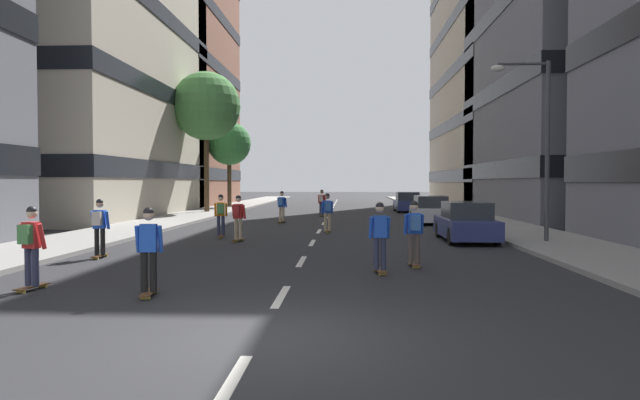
# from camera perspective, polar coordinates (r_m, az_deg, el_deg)

# --- Properties ---
(ground_plane) EXTENTS (181.33, 181.33, 0.00)m
(ground_plane) POSITION_cam_1_polar(r_m,az_deg,el_deg) (38.54, 0.81, -1.57)
(ground_plane) COLOR #28282B
(sidewalk_left) EXTENTS (3.67, 83.11, 0.14)m
(sidewalk_left) POSITION_cam_1_polar(r_m,az_deg,el_deg) (43.50, -10.83, -1.13)
(sidewalk_left) COLOR gray
(sidewalk_left) RESTS_ON ground_plane
(sidewalk_right) EXTENTS (3.67, 83.11, 0.14)m
(sidewalk_right) POSITION_cam_1_polar(r_m,az_deg,el_deg) (42.96, 12.95, -1.18)
(sidewalk_right) COLOR gray
(sidewalk_right) RESTS_ON ground_plane
(lane_markings) EXTENTS (0.16, 67.20, 0.01)m
(lane_markings) POSITION_cam_1_polar(r_m,az_deg,el_deg) (38.82, 0.82, -1.54)
(lane_markings) COLOR silver
(lane_markings) RESTS_ON ground_plane
(building_left_mid) EXTENTS (15.61, 22.09, 25.52)m
(building_left_mid) POSITION_cam_1_polar(r_m,az_deg,el_deg) (43.67, -25.30, 15.66)
(building_left_mid) COLOR #B2A893
(building_left_mid) RESTS_ON ground_plane
(building_left_far) EXTENTS (15.61, 17.68, 29.95)m
(building_left_far) POSITION_cam_1_polar(r_m,az_deg,el_deg) (59.52, -17.28, 14.14)
(building_left_far) COLOR brown
(building_left_far) RESTS_ON ground_plane
(building_right_mid) EXTENTS (15.61, 18.47, 25.38)m
(building_right_mid) POSITION_cam_1_polar(r_m,az_deg,el_deg) (42.52, 27.63, 15.91)
(building_right_mid) COLOR slate
(building_right_mid) RESTS_ON ground_plane
(building_right_far) EXTENTS (15.61, 22.79, 37.72)m
(building_right_far) POSITION_cam_1_polar(r_m,az_deg,el_deg) (59.67, 20.41, 17.93)
(building_right_far) COLOR #BCB29E
(building_right_far) RESTS_ON ground_plane
(parked_car_near) EXTENTS (1.82, 4.40, 1.52)m
(parked_car_near) POSITION_cam_1_polar(r_m,az_deg,el_deg) (43.90, 8.72, -0.27)
(parked_car_near) COLOR navy
(parked_car_near) RESTS_ON ground_plane
(parked_car_mid) EXTENTS (1.82, 4.40, 1.52)m
(parked_car_mid) POSITION_cam_1_polar(r_m,az_deg,el_deg) (22.61, 14.40, -2.25)
(parked_car_mid) COLOR navy
(parked_car_mid) RESTS_ON ground_plane
(parked_car_far) EXTENTS (1.82, 4.40, 1.52)m
(parked_car_far) POSITION_cam_1_polar(r_m,az_deg,el_deg) (31.90, 10.98, -1.06)
(parked_car_far) COLOR silver
(parked_car_far) RESTS_ON ground_plane
(street_tree_near) EXTENTS (4.95, 4.95, 10.10)m
(street_tree_near) POSITION_cam_1_polar(r_m,az_deg,el_deg) (42.49, -11.32, 9.17)
(street_tree_near) COLOR #4C3823
(street_tree_near) RESTS_ON sidewalk_left
(street_tree_mid) EXTENTS (3.73, 3.73, 7.33)m
(street_tree_mid) POSITION_cam_1_polar(r_m,az_deg,el_deg) (50.01, -9.08, 5.57)
(street_tree_mid) COLOR #4C3823
(street_tree_mid) RESTS_ON sidewalk_left
(streetlamp_right) EXTENTS (2.13, 0.30, 6.50)m
(streetlamp_right) POSITION_cam_1_polar(r_m,az_deg,el_deg) (22.15, 20.93, 6.50)
(streetlamp_right) COLOR #3F3F44
(streetlamp_right) RESTS_ON sidewalk_right
(skater_0) EXTENTS (0.55, 0.92, 1.78)m
(skater_0) POSITION_cam_1_polar(r_m,az_deg,el_deg) (11.87, -16.78, -4.54)
(skater_0) COLOR brown
(skater_0) RESTS_ON ground_plane
(skater_1) EXTENTS (0.56, 0.92, 1.78)m
(skater_1) POSITION_cam_1_polar(r_m,az_deg,el_deg) (25.62, 0.75, -1.02)
(skater_1) COLOR brown
(skater_1) RESTS_ON ground_plane
(skater_2) EXTENTS (0.54, 0.91, 1.78)m
(skater_2) POSITION_cam_1_polar(r_m,az_deg,el_deg) (15.48, 9.41, -2.90)
(skater_2) COLOR brown
(skater_2) RESTS_ON ground_plane
(skater_3) EXTENTS (0.53, 0.90, 1.78)m
(skater_3) POSITION_cam_1_polar(r_m,az_deg,el_deg) (18.23, -21.22, -2.29)
(skater_3) COLOR brown
(skater_3) RESTS_ON ground_plane
(skater_4) EXTENTS (0.57, 0.92, 1.78)m
(skater_4) POSITION_cam_1_polar(r_m,az_deg,el_deg) (21.92, -8.20, -1.51)
(skater_4) COLOR brown
(skater_4) RESTS_ON ground_plane
(skater_5) EXTENTS (0.56, 0.92, 1.78)m
(skater_5) POSITION_cam_1_polar(r_m,az_deg,el_deg) (13.40, -26.97, -3.81)
(skater_5) COLOR brown
(skater_5) RESTS_ON ground_plane
(skater_6) EXTENTS (0.56, 0.92, 1.78)m
(skater_6) POSITION_cam_1_polar(r_m,az_deg,el_deg) (23.60, -9.91, -1.29)
(skater_6) COLOR brown
(skater_6) RESTS_ON ground_plane
(skater_7) EXTENTS (0.56, 0.92, 1.78)m
(skater_7) POSITION_cam_1_polar(r_m,az_deg,el_deg) (14.29, 6.01, -3.40)
(skater_7) COLOR brown
(skater_7) RESTS_ON ground_plane
(skater_8) EXTENTS (0.56, 0.92, 1.78)m
(skater_8) POSITION_cam_1_polar(r_m,az_deg,el_deg) (37.50, 0.17, -0.12)
(skater_8) COLOR brown
(skater_8) RESTS_ON ground_plane
(skater_9) EXTENTS (0.57, 0.92, 1.78)m
(skater_9) POSITION_cam_1_polar(r_m,az_deg,el_deg) (31.65, -3.86, -0.48)
(skater_9) COLOR brown
(skater_9) RESTS_ON ground_plane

